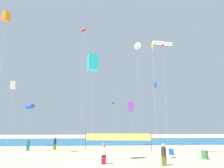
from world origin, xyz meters
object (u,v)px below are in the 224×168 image
at_px(kite_white_delta, 137,46).
at_px(kite_blue_tube, 30,107).
at_px(kite_cyan_box, 93,63).
at_px(trash_barrel, 205,155).
at_px(kite_black_diamond, 113,103).
at_px(volleyball_net, 118,138).
at_px(kite_blue_delta, 155,84).
at_px(folding_beach_chair, 172,153).
at_px(beach_handbag, 163,156).
at_px(kite_yellow_delta, 152,46).
at_px(beachgoer_navy_shirt, 55,143).
at_px(kite_white_tube, 162,44).
at_px(kite_violet_box, 131,107).
at_px(beachgoer_charcoal_shirt, 164,154).
at_px(kite_red_inflatable, 84,31).
at_px(kite_orange_box, 6,17).
at_px(kite_white_box, 13,85).
at_px(beachgoer_white_shirt, 104,153).
at_px(beachgoer_teal_shirt, 28,144).

bearing_deg(kite_white_delta, kite_blue_tube, 163.56).
distance_m(kite_blue_tube, kite_cyan_box, 18.63).
distance_m(trash_barrel, kite_black_diamond, 16.92).
distance_m(volleyball_net, kite_blue_delta, 13.40).
relative_size(folding_beach_chair, beach_handbag, 2.47).
bearing_deg(kite_yellow_delta, beachgoer_navy_shirt, -170.83).
xyz_separation_m(kite_blue_tube, kite_white_tube, (18.63, -11.84, 6.57)).
bearing_deg(volleyball_net, kite_violet_box, 65.52).
distance_m(beach_handbag, kite_violet_box, 14.70).
bearing_deg(volleyball_net, folding_beach_chair, -54.50).
relative_size(beachgoer_charcoal_shirt, kite_white_tube, 0.13).
height_order(kite_red_inflatable, kite_black_diamond, kite_red_inflatable).
height_order(kite_orange_box, kite_white_box, kite_orange_box).
bearing_deg(beachgoer_navy_shirt, kite_yellow_delta, -117.21).
xyz_separation_m(kite_yellow_delta, kite_violet_box, (-3.26, 2.91, -10.01)).
xyz_separation_m(volleyball_net, kite_black_diamond, (-0.20, 5.49, 5.24)).
distance_m(kite_yellow_delta, kite_orange_box, 21.92).
height_order(kite_blue_tube, kite_white_tube, kite_white_tube).
relative_size(beach_handbag, kite_cyan_box, 0.04).
height_order(beachgoer_white_shirt, trash_barrel, beachgoer_white_shirt).
relative_size(beachgoer_navy_shirt, folding_beach_chair, 1.90).
bearing_deg(kite_violet_box, beachgoer_teal_shirt, -157.73).
xyz_separation_m(kite_blue_delta, kite_white_box, (-20.87, -9.15, -2.27)).
height_order(volleyball_net, kite_cyan_box, kite_cyan_box).
xyz_separation_m(volleyball_net, kite_red_inflatable, (-5.26, 2.93, 16.85)).
bearing_deg(kite_blue_delta, trash_barrel, -88.20).
xyz_separation_m(folding_beach_chair, kite_white_tube, (-0.09, 0.87, 12.39)).
height_order(beachgoer_white_shirt, kite_white_tube, kite_white_tube).
bearing_deg(folding_beach_chair, kite_white_delta, 66.48).
height_order(beachgoer_white_shirt, kite_blue_delta, kite_blue_delta).
xyz_separation_m(kite_red_inflatable, kite_blue_delta, (12.63, 3.90, -7.98)).
distance_m(volleyball_net, beach_handbag, 8.03).
bearing_deg(kite_orange_box, kite_cyan_box, -21.08).
height_order(beachgoer_teal_shirt, kite_cyan_box, kite_cyan_box).
relative_size(kite_white_delta, kite_blue_tube, 2.39).
height_order(kite_yellow_delta, kite_cyan_box, kite_yellow_delta).
bearing_deg(volleyball_net, kite_black_diamond, 92.06).
distance_m(beachgoer_white_shirt, kite_orange_box, 19.62).
height_order(kite_blue_delta, kite_black_diamond, kite_blue_delta).
xyz_separation_m(trash_barrel, kite_red_inflatable, (-13.09, 10.85, 18.08)).
relative_size(folding_beach_chair, kite_white_box, 0.10).
bearing_deg(kite_yellow_delta, beachgoer_charcoal_shirt, -103.56).
relative_size(beachgoer_white_shirt, volleyball_net, 0.20).
height_order(trash_barrel, kite_yellow_delta, kite_yellow_delta).
bearing_deg(kite_blue_delta, kite_black_diamond, -170.01).
xyz_separation_m(beachgoer_white_shirt, kite_white_tube, (7.06, 3.99, 11.92)).
bearing_deg(kite_yellow_delta, beachgoer_white_shirt, -122.09).
bearing_deg(beachgoer_white_shirt, beachgoer_navy_shirt, -61.02).
xyz_separation_m(trash_barrel, kite_orange_box, (-21.73, 2.73, 15.60)).
relative_size(beachgoer_teal_shirt, kite_white_tube, 0.12).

